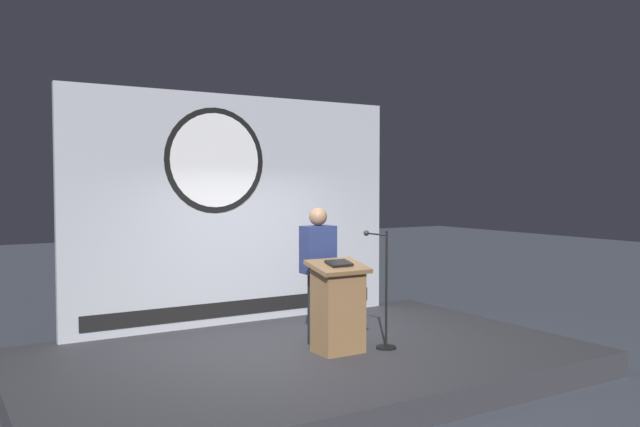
% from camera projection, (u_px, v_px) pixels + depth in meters
% --- Properties ---
extents(ground_plane, '(40.00, 40.00, 0.00)m').
position_uv_depth(ground_plane, '(305.00, 376.00, 7.61)').
color(ground_plane, '#383D47').
extents(stage_platform, '(6.40, 4.00, 0.30)m').
position_uv_depth(stage_platform, '(305.00, 363.00, 7.60)').
color(stage_platform, '#333338').
rests_on(stage_platform, ground).
extents(banner_display, '(4.83, 0.12, 3.19)m').
position_uv_depth(banner_display, '(238.00, 209.00, 9.09)').
color(banner_display, '#B2B7C1').
rests_on(banner_display, stage_platform).
extents(podium, '(0.64, 0.50, 1.08)m').
position_uv_depth(podium, '(338.00, 307.00, 7.50)').
color(podium, olive).
rests_on(podium, stage_platform).
extents(speaker_person, '(0.40, 0.26, 1.66)m').
position_uv_depth(speaker_person, '(318.00, 274.00, 7.91)').
color(speaker_person, black).
rests_on(speaker_person, stage_platform).
extents(microphone_stand, '(0.24, 0.57, 1.40)m').
position_uv_depth(microphone_stand, '(383.00, 307.00, 7.73)').
color(microphone_stand, black).
rests_on(microphone_stand, stage_platform).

